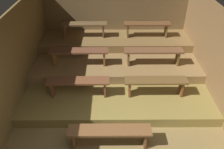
{
  "coord_description": "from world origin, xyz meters",
  "views": [
    {
      "loc": [
        -0.16,
        -2.57,
        4.03
      ],
      "look_at": [
        -0.13,
        2.46,
        0.58
      ],
      "focal_mm": 36.59,
      "sensor_mm": 36.0,
      "label": 1
    }
  ],
  "objects": [
    {
      "name": "ground",
      "position": [
        0.0,
        2.51,
        -0.04
      ],
      "size": [
        5.66,
        5.81,
        0.08
      ],
      "primitive_type": "cube",
      "color": "olive"
    },
    {
      "name": "bench_middle_right",
      "position": [
        1.06,
        3.1,
        0.89
      ],
      "size": [
        1.66,
        0.33,
        0.47
      ],
      "color": "brown",
      "rests_on": "platform_middle"
    },
    {
      "name": "bench_upper_right",
      "position": [
        1.03,
        4.45,
        1.14
      ],
      "size": [
        1.5,
        0.33,
        0.47
      ],
      "color": "brown",
      "rests_on": "platform_upper"
    },
    {
      "name": "bench_lower_right",
      "position": [
        0.97,
        2.02,
        0.63
      ],
      "size": [
        1.56,
        0.33,
        0.47
      ],
      "color": "brown",
      "rests_on": "platform_lower"
    },
    {
      "name": "platform_upper",
      "position": [
        0.0,
        4.38,
        0.64
      ],
      "size": [
        4.86,
        1.27,
        0.26
      ],
      "primitive_type": "cube",
      "color": "olive",
      "rests_on": "platform_middle"
    },
    {
      "name": "wall_back",
      "position": [
        0.0,
        5.04,
        1.16
      ],
      "size": [
        5.66,
        0.06,
        2.33
      ],
      "primitive_type": "cube",
      "color": "brown",
      "rests_on": "ground"
    },
    {
      "name": "bench_floor_center",
      "position": [
        -0.19,
        0.64,
        0.38
      ],
      "size": [
        1.73,
        0.33,
        0.47
      ],
      "color": "brown",
      "rests_on": "ground"
    },
    {
      "name": "platform_lower",
      "position": [
        0.0,
        3.06,
        0.13
      ],
      "size": [
        4.86,
        3.9,
        0.26
      ],
      "primitive_type": "cube",
      "color": "olive",
      "rests_on": "ground"
    },
    {
      "name": "bench_middle_left",
      "position": [
        -1.06,
        3.1,
        0.89
      ],
      "size": [
        1.66,
        0.33,
        0.47
      ],
      "color": "brown",
      "rests_on": "platform_middle"
    },
    {
      "name": "wall_right",
      "position": [
        2.46,
        2.51,
        1.16
      ],
      "size": [
        0.06,
        5.81,
        2.33
      ],
      "primitive_type": "cube",
      "color": "brown",
      "rests_on": "ground"
    },
    {
      "name": "wall_left",
      "position": [
        -2.46,
        2.51,
        1.16
      ],
      "size": [
        0.06,
        5.81,
        2.33
      ],
      "primitive_type": "cube",
      "color": "brown",
      "rests_on": "ground"
    },
    {
      "name": "platform_middle",
      "position": [
        0.0,
        3.73,
        0.38
      ],
      "size": [
        4.86,
        2.56,
        0.26
      ],
      "primitive_type": "cube",
      "color": "olive",
      "rests_on": "platform_lower"
    },
    {
      "name": "bench_upper_left",
      "position": [
        -1.03,
        4.45,
        1.14
      ],
      "size": [
        1.5,
        0.33,
        0.47
      ],
      "color": "brown",
      "rests_on": "platform_upper"
    },
    {
      "name": "bench_lower_left",
      "position": [
        -0.97,
        2.02,
        0.63
      ],
      "size": [
        1.56,
        0.33,
        0.47
      ],
      "color": "brown",
      "rests_on": "platform_lower"
    }
  ]
}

